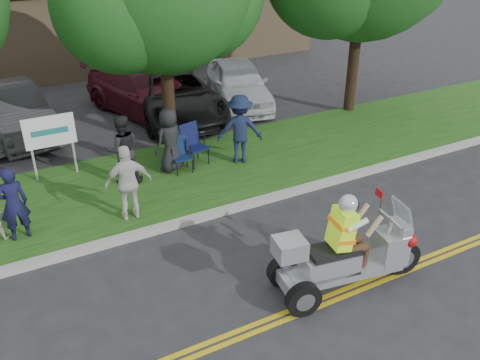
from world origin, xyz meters
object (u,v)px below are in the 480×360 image
lawn_chair_b (180,152)px  spectator_adult_mid (123,150)px  parked_car_mid (173,94)px  parked_car_right (147,92)px  spectator_adult_left (13,204)px  parked_car_far_right (238,83)px  spectator_adult_right (128,183)px  parked_car_left (12,112)px  lawn_chair_a (192,142)px  trike_scooter (344,257)px

lawn_chair_b → spectator_adult_mid: 1.54m
parked_car_mid → parked_car_right: (-0.70, 0.59, 0.00)m
spectator_adult_left → parked_car_far_right: 9.80m
spectator_adult_right → lawn_chair_b: bearing=-133.1°
parked_car_mid → parked_car_far_right: (2.50, 0.03, 0.01)m
parked_car_mid → parked_car_far_right: bearing=6.5°
parked_car_right → parked_car_far_right: bearing=-27.0°
parked_car_far_right → spectator_adult_left: bearing=-129.6°
spectator_adult_left → spectator_adult_right: (2.32, -0.33, 0.06)m
spectator_adult_right → parked_car_right: bearing=-107.3°
parked_car_mid → parked_car_left: bearing=177.3°
lawn_chair_a → parked_car_mid: 3.96m
spectator_adult_mid → parked_car_right: 5.17m
trike_scooter → spectator_adult_left: (-5.03, 4.38, 0.23)m
trike_scooter → spectator_adult_right: size_ratio=1.73×
lawn_chair_a → spectator_adult_left: (-4.66, -1.60, 0.20)m
spectator_adult_left → parked_car_far_right: size_ratio=0.36×
spectator_adult_mid → parked_car_far_right: bearing=-134.4°
lawn_chair_a → lawn_chair_b: bearing=-166.4°
trike_scooter → lawn_chair_a: trike_scooter is taller
lawn_chair_a → spectator_adult_left: spectator_adult_left is taller
parked_car_left → spectator_adult_left: bearing=-105.9°
parked_car_right → spectator_adult_left: bearing=-146.4°
parked_car_far_right → lawn_chair_a: bearing=-115.5°
lawn_chair_b → spectator_adult_mid: (-1.49, 0.02, 0.37)m
trike_scooter → parked_car_mid: bearing=95.4°
lawn_chair_a → spectator_adult_mid: (-1.95, -0.23, 0.27)m
trike_scooter → lawn_chair_b: (-0.84, 5.74, -0.06)m
parked_car_mid → spectator_adult_right: bearing=-114.0°
spectator_adult_mid → parked_car_far_right: spectator_adult_mid is taller
trike_scooter → parked_car_far_right: (3.09, 9.86, 0.09)m
parked_car_left → parked_car_far_right: parked_car_far_right is taller
parked_car_far_right → parked_car_mid: bearing=-162.9°
trike_scooter → spectator_adult_left: size_ratio=1.85×
spectator_adult_left → parked_car_mid: bearing=-142.4°
lawn_chair_a → spectator_adult_right: spectator_adult_right is taller
lawn_chair_b → spectator_adult_right: (-1.88, -1.68, 0.35)m
lawn_chair_a → parked_car_mid: parked_car_mid is taller
lawn_chair_b → spectator_adult_left: spectator_adult_left is taller
lawn_chair_b → parked_car_mid: parked_car_mid is taller
trike_scooter → parked_car_left: (-4.37, 10.57, 0.09)m
trike_scooter → parked_car_left: 11.43m
lawn_chair_b → parked_car_far_right: parked_car_far_right is taller
parked_car_left → parked_car_far_right: (7.46, -0.71, 0.00)m
trike_scooter → lawn_chair_a: (-0.38, 5.98, 0.04)m
spectator_adult_right → parked_car_left: size_ratio=0.37×
spectator_adult_mid → parked_car_mid: 5.02m
lawn_chair_a → spectator_adult_mid: spectator_adult_mid is taller
lawn_chair_a → spectator_adult_left: 4.93m
spectator_adult_left → spectator_adult_mid: size_ratio=0.91×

